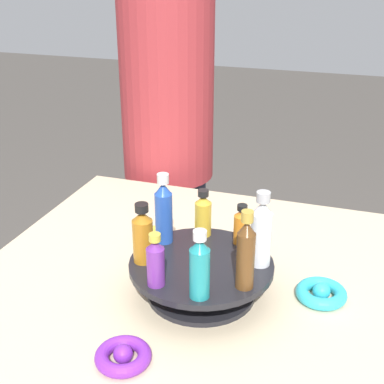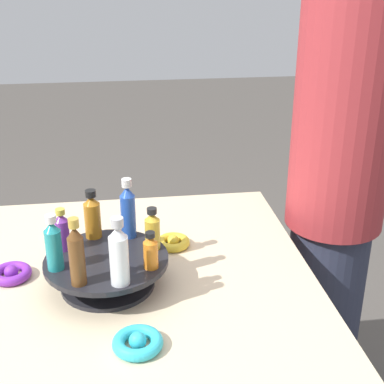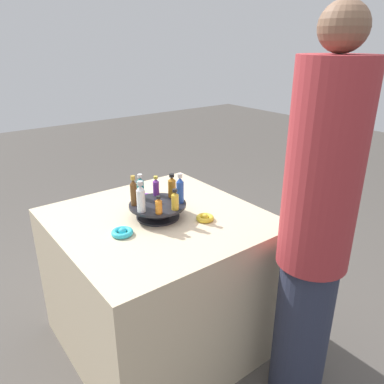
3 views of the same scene
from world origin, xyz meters
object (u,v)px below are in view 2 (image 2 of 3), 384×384
(bottle_amber, at_px, (92,216))
(ribbon_bow_purple, at_px, (11,273))
(display_stand, at_px, (107,269))
(bottle_purple, at_px, (62,231))
(ribbon_bow_gold, at_px, (173,242))
(bottle_teal, at_px, (54,245))
(bottle_brown, at_px, (77,254))
(bottle_blue, at_px, (128,210))
(ribbon_bow_teal, at_px, (138,342))
(bottle_clear, at_px, (119,254))
(bottle_orange, at_px, (151,251))
(bottle_gold, at_px, (152,230))
(person_figure, at_px, (337,178))

(bottle_amber, distance_m, ribbon_bow_purple, 0.23)
(display_stand, relative_size, bottle_purple, 2.74)
(bottle_amber, height_order, ribbon_bow_gold, bottle_amber)
(bottle_teal, relative_size, bottle_brown, 0.86)
(bottle_blue, bearing_deg, ribbon_bow_purple, -173.04)
(ribbon_bow_teal, bearing_deg, bottle_brown, 130.95)
(bottle_clear, height_order, bottle_orange, bottle_clear)
(display_stand, relative_size, ribbon_bow_gold, 3.19)
(bottle_purple, relative_size, bottle_teal, 0.80)
(ribbon_bow_purple, distance_m, ribbon_bow_teal, 0.40)
(bottle_purple, bearing_deg, bottle_amber, 38.34)
(bottle_gold, xyz_separation_m, ribbon_bow_purple, (-0.33, 0.03, -0.11))
(bottle_teal, distance_m, ribbon_bow_purple, 0.19)
(bottle_amber, height_order, bottle_brown, bottle_brown)
(bottle_teal, bearing_deg, ribbon_bow_gold, 35.22)
(bottle_amber, relative_size, ribbon_bow_teal, 1.23)
(bottle_purple, bearing_deg, bottle_orange, -29.16)
(bottle_brown, bearing_deg, bottle_amber, 83.34)
(bottle_purple, bearing_deg, bottle_teal, -96.66)
(bottle_teal, relative_size, person_figure, 0.08)
(ribbon_bow_teal, bearing_deg, bottle_teal, 130.08)
(bottle_blue, height_order, ribbon_bow_teal, bottle_blue)
(bottle_purple, relative_size, person_figure, 0.06)
(bottle_purple, bearing_deg, bottle_brown, -74.16)
(bottle_orange, distance_m, ribbon_bow_gold, 0.25)
(bottle_brown, relative_size, person_figure, 0.09)
(bottle_gold, height_order, bottle_teal, bottle_teal)
(ribbon_bow_gold, bearing_deg, bottle_gold, -114.31)
(bottle_orange, xyz_separation_m, ribbon_bow_purple, (-0.32, 0.12, -0.10))
(bottle_brown, bearing_deg, bottle_teal, 128.34)
(bottle_orange, xyz_separation_m, ribbon_bow_gold, (0.07, 0.22, -0.10))
(bottle_teal, distance_m, ribbon_bow_teal, 0.28)
(bottle_clear, bearing_deg, bottle_purple, 128.34)
(bottle_clear, relative_size, ribbon_bow_purple, 1.59)
(bottle_teal, xyz_separation_m, ribbon_bow_teal, (0.16, -0.19, -0.12))
(bottle_teal, xyz_separation_m, bottle_orange, (0.20, -0.02, -0.02))
(bottle_amber, bearing_deg, ribbon_bow_gold, 15.86)
(bottle_brown, distance_m, ribbon_bow_teal, 0.21)
(ribbon_bow_purple, bearing_deg, bottle_purple, -3.97)
(bottle_teal, bearing_deg, ribbon_bow_teal, -49.92)
(bottle_amber, bearing_deg, bottle_teal, -119.16)
(bottle_blue, bearing_deg, bottle_brown, -119.16)
(ribbon_bow_purple, bearing_deg, person_figure, 16.18)
(display_stand, distance_m, bottle_orange, 0.13)
(ribbon_bow_teal, bearing_deg, bottle_blue, 90.63)
(bottle_amber, bearing_deg, bottle_brown, -96.66)
(bottle_blue, xyz_separation_m, bottle_amber, (-0.08, 0.01, -0.01))
(display_stand, height_order, bottle_gold, bottle_gold)
(bottle_brown, xyz_separation_m, bottle_orange, (0.15, 0.04, -0.03))
(display_stand, bearing_deg, ribbon_bow_purple, 164.32)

